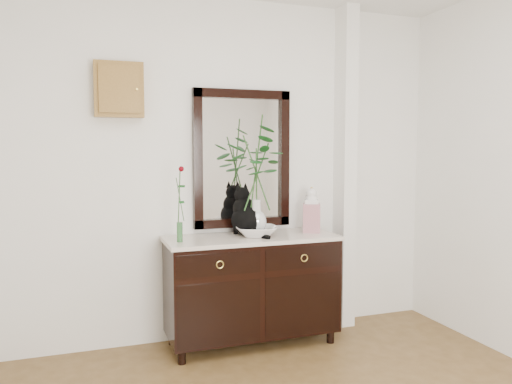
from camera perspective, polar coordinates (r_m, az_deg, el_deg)
name	(u,v)px	position (r m, az deg, el deg)	size (l,w,h in m)	color
wall_back	(230,170)	(4.01, -3.01, 2.50)	(3.60, 0.04, 2.70)	white
pilaster	(345,169)	(4.32, 10.13, 2.61)	(0.12, 0.20, 2.70)	white
sideboard	(252,284)	(3.93, -0.49, -10.47)	(1.33, 0.52, 0.82)	black
wall_mirror	(242,159)	(4.02, -1.59, 3.80)	(0.80, 0.06, 1.10)	black
key_cabinet	(119,90)	(3.83, -15.40, 11.21)	(0.35, 0.10, 0.40)	brown
cat	(248,211)	(3.87, -0.87, -2.16)	(0.27, 0.33, 0.38)	black
lotus_bowl	(256,231)	(3.84, 0.06, -4.51)	(0.32, 0.32, 0.08)	silver
vase_branches	(256,174)	(3.79, 0.06, 2.09)	(0.44, 0.44, 0.92)	silver
bud_vase_rose	(179,204)	(3.62, -8.76, -1.33)	(0.07, 0.07, 0.56)	#346937
ginger_jar	(311,209)	(4.04, 6.34, -1.98)	(0.14, 0.14, 0.37)	silver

